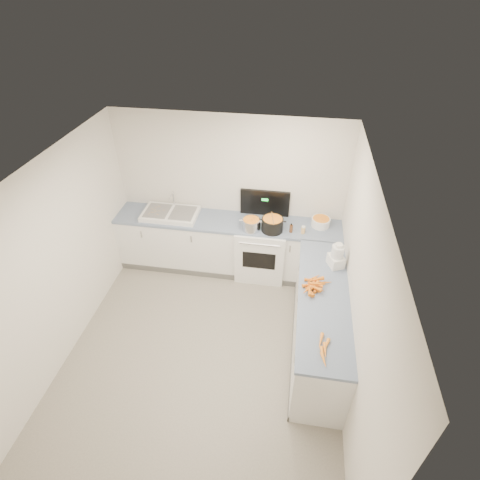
# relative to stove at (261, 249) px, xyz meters

# --- Properties ---
(floor) EXTENTS (3.50, 4.00, 0.00)m
(floor) POSITION_rel_stove_xyz_m (-0.55, -1.69, -0.47)
(floor) COLOR gray
(floor) RESTS_ON ground
(ceiling) EXTENTS (3.50, 4.00, 0.00)m
(ceiling) POSITION_rel_stove_xyz_m (-0.55, -1.69, 2.03)
(ceiling) COLOR silver
(ceiling) RESTS_ON ground
(wall_back) EXTENTS (3.50, 0.00, 2.50)m
(wall_back) POSITION_rel_stove_xyz_m (-0.55, 0.31, 0.78)
(wall_back) COLOR silver
(wall_back) RESTS_ON ground
(wall_front) EXTENTS (3.50, 0.00, 2.50)m
(wall_front) POSITION_rel_stove_xyz_m (-0.55, -3.69, 0.78)
(wall_front) COLOR silver
(wall_front) RESTS_ON ground
(wall_left) EXTENTS (0.00, 4.00, 2.50)m
(wall_left) POSITION_rel_stove_xyz_m (-2.30, -1.69, 0.78)
(wall_left) COLOR silver
(wall_left) RESTS_ON ground
(wall_right) EXTENTS (0.00, 4.00, 2.50)m
(wall_right) POSITION_rel_stove_xyz_m (1.20, -1.69, 0.78)
(wall_right) COLOR silver
(wall_right) RESTS_ON ground
(counter_back) EXTENTS (3.50, 0.62, 0.94)m
(counter_back) POSITION_rel_stove_xyz_m (-0.55, 0.01, -0.00)
(counter_back) COLOR white
(counter_back) RESTS_ON ground
(counter_right) EXTENTS (0.62, 2.20, 0.94)m
(counter_right) POSITION_rel_stove_xyz_m (0.90, -1.39, -0.00)
(counter_right) COLOR white
(counter_right) RESTS_ON ground
(stove) EXTENTS (0.76, 0.65, 1.36)m
(stove) POSITION_rel_stove_xyz_m (0.00, 0.00, 0.00)
(stove) COLOR white
(stove) RESTS_ON ground
(sink) EXTENTS (0.86, 0.52, 0.31)m
(sink) POSITION_rel_stove_xyz_m (-1.45, 0.02, 0.50)
(sink) COLOR white
(sink) RESTS_ON counter_back
(steel_pot) EXTENTS (0.30, 0.30, 0.20)m
(steel_pot) POSITION_rel_stove_xyz_m (-0.15, -0.15, 0.54)
(steel_pot) COLOR silver
(steel_pot) RESTS_ON stove
(black_pot) EXTENTS (0.37, 0.37, 0.23)m
(black_pot) POSITION_rel_stove_xyz_m (0.16, -0.13, 0.56)
(black_pot) COLOR black
(black_pot) RESTS_ON stove
(wooden_spoon) EXTENTS (0.07, 0.32, 0.01)m
(wooden_spoon) POSITION_rel_stove_xyz_m (0.16, -0.13, 0.68)
(wooden_spoon) COLOR #AD7A47
(wooden_spoon) RESTS_ON black_pot
(mixing_bowl) EXTENTS (0.32, 0.32, 0.13)m
(mixing_bowl) POSITION_rel_stove_xyz_m (0.87, 0.11, 0.53)
(mixing_bowl) COLOR white
(mixing_bowl) RESTS_ON counter_back
(extract_bottle) EXTENTS (0.05, 0.05, 0.12)m
(extract_bottle) POSITION_rel_stove_xyz_m (0.44, -0.13, 0.53)
(extract_bottle) COLOR #593319
(extract_bottle) RESTS_ON counter_back
(spice_jar) EXTENTS (0.06, 0.06, 0.10)m
(spice_jar) POSITION_rel_stove_xyz_m (0.61, -0.13, 0.52)
(spice_jar) COLOR #E5B266
(spice_jar) RESTS_ON counter_back
(food_processor) EXTENTS (0.24, 0.26, 0.35)m
(food_processor) POSITION_rel_stove_xyz_m (1.05, -0.79, 0.62)
(food_processor) COLOR white
(food_processor) RESTS_ON counter_right
(carrot_pile) EXTENTS (0.37, 0.44, 0.09)m
(carrot_pile) POSITION_rel_stove_xyz_m (0.77, -1.26, 0.50)
(carrot_pile) COLOR orange
(carrot_pile) RESTS_ON counter_right
(peeled_carrots) EXTENTS (0.14, 0.42, 0.04)m
(peeled_carrots) POSITION_rel_stove_xyz_m (0.88, -2.18, 0.49)
(peeled_carrots) COLOR orange
(peeled_carrots) RESTS_ON counter_right
(peelings) EXTENTS (0.23, 0.27, 0.01)m
(peelings) POSITION_rel_stove_xyz_m (-1.68, -0.00, 0.54)
(peelings) COLOR tan
(peelings) RESTS_ON sink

